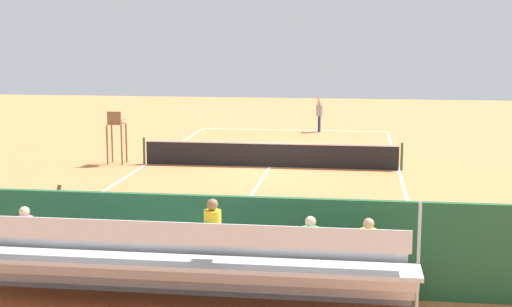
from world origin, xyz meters
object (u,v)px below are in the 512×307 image
(tennis_ball_far, at_px, (358,138))
(line_judge, at_px, (54,226))
(tennis_ball_near, at_px, (280,138))
(bleacher_stand, at_px, (181,265))
(courtside_bench, at_px, (350,258))
(tennis_net, at_px, (270,154))
(tennis_player, at_px, (319,113))
(umpire_chair, at_px, (116,132))
(equipment_bag, at_px, (269,274))
(tennis_racket, at_px, (300,131))

(tennis_ball_far, bearing_deg, line_judge, 72.70)
(tennis_ball_near, bearing_deg, bleacher_stand, 91.35)
(courtside_bench, distance_m, line_judge, 6.59)
(tennis_net, distance_m, bleacher_stand, 15.35)
(courtside_bench, relative_size, line_judge, 0.93)
(bleacher_stand, relative_size, tennis_player, 4.70)
(umpire_chair, xyz_separation_m, equipment_bag, (-7.78, 13.26, -1.13))
(line_judge, bearing_deg, bleacher_stand, 148.00)
(courtside_bench, relative_size, tennis_ball_near, 27.27)
(tennis_net, height_order, tennis_racket, tennis_net)
(umpire_chair, height_order, courtside_bench, umpire_chair)
(bleacher_stand, bearing_deg, equipment_bag, -126.92)
(courtside_bench, distance_m, tennis_ball_near, 21.16)
(umpire_chair, xyz_separation_m, tennis_racket, (-6.59, -10.66, -1.30))
(bleacher_stand, distance_m, courtside_bench, 3.79)
(umpire_chair, bearing_deg, tennis_ball_near, -126.92)
(courtside_bench, xyz_separation_m, equipment_bag, (1.70, 0.13, -0.38))
(tennis_player, bearing_deg, tennis_ball_far, 134.37)
(equipment_bag, relative_size, tennis_racket, 1.56)
(courtside_bench, height_order, equipment_bag, courtside_bench)
(umpire_chair, height_order, tennis_racket, umpire_chair)
(umpire_chair, height_order, equipment_bag, umpire_chair)
(tennis_net, distance_m, tennis_ball_far, 9.10)
(tennis_player, distance_m, tennis_ball_near, 3.60)
(equipment_bag, distance_m, line_judge, 4.95)
(tennis_net, bearing_deg, tennis_player, -97.50)
(tennis_racket, relative_size, tennis_ball_near, 8.73)
(tennis_net, bearing_deg, tennis_ball_near, -86.87)
(tennis_net, distance_m, tennis_ball_near, 7.58)
(bleacher_stand, xyz_separation_m, line_judge, (3.42, -2.14, 0.07))
(umpire_chair, relative_size, equipment_bag, 2.38)
(equipment_bag, height_order, tennis_player, tennis_player)
(courtside_bench, height_order, tennis_ball_far, courtside_bench)
(umpire_chair, xyz_separation_m, tennis_ball_near, (-5.79, -7.70, -1.28))
(tennis_player, height_order, line_judge, same)
(equipment_bag, height_order, tennis_ball_near, equipment_bag)
(tennis_player, bearing_deg, bleacher_stand, 87.22)
(bleacher_stand, height_order, tennis_ball_far, bleacher_stand)
(tennis_racket, bearing_deg, courtside_bench, 96.93)
(tennis_ball_near, xyz_separation_m, line_judge, (2.88, 20.76, 0.98))
(bleacher_stand, bearing_deg, courtside_bench, -146.75)
(tennis_ball_near, relative_size, tennis_ball_far, 1.00)
(tennis_net, relative_size, courtside_bench, 5.72)
(equipment_bag, bearing_deg, tennis_ball_near, -84.56)
(bleacher_stand, height_order, tennis_racket, bleacher_stand)
(equipment_bag, relative_size, tennis_player, 0.47)
(courtside_bench, bearing_deg, bleacher_stand, 33.25)
(bleacher_stand, height_order, line_judge, bleacher_stand)
(courtside_bench, bearing_deg, tennis_ball_near, -79.95)
(courtside_bench, bearing_deg, equipment_bag, 4.33)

